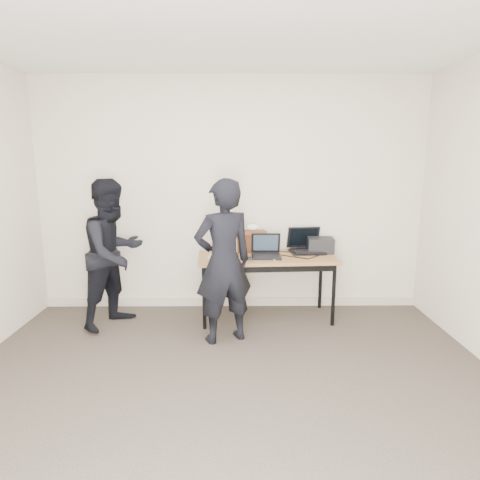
{
  "coord_description": "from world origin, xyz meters",
  "views": [
    {
      "loc": [
        0.06,
        -2.44,
        1.76
      ],
      "look_at": [
        0.1,
        1.6,
        0.95
      ],
      "focal_mm": 30.0,
      "sensor_mm": 36.0,
      "label": 1
    }
  ],
  "objects_px": {
    "laptop_center": "(266,252)",
    "person_typist": "(224,262)",
    "laptop_right": "(306,246)",
    "leather_satchel": "(250,241)",
    "laptop_beige": "(223,253)",
    "equipment_box": "(320,245)",
    "desk": "(267,261)",
    "person_observer": "(114,253)"
  },
  "relations": [
    {
      "from": "person_observer",
      "to": "desk",
      "type": "bearing_deg",
      "value": -53.86
    },
    {
      "from": "laptop_beige",
      "to": "equipment_box",
      "type": "bearing_deg",
      "value": 26.62
    },
    {
      "from": "laptop_beige",
      "to": "laptop_center",
      "type": "distance_m",
      "value": 0.47
    },
    {
      "from": "desk",
      "to": "laptop_right",
      "type": "xyz_separation_m",
      "value": [
        0.46,
        0.21,
        0.12
      ]
    },
    {
      "from": "leather_satchel",
      "to": "person_observer",
      "type": "xyz_separation_m",
      "value": [
        -1.46,
        -0.37,
        -0.06
      ]
    },
    {
      "from": "leather_satchel",
      "to": "person_observer",
      "type": "bearing_deg",
      "value": -173.7
    },
    {
      "from": "desk",
      "to": "laptop_beige",
      "type": "height_order",
      "value": "laptop_beige"
    },
    {
      "from": "laptop_center",
      "to": "person_typist",
      "type": "relative_size",
      "value": 0.2
    },
    {
      "from": "desk",
      "to": "leather_satchel",
      "type": "xyz_separation_m",
      "value": [
        -0.18,
        0.23,
        0.19
      ]
    },
    {
      "from": "person_typist",
      "to": "equipment_box",
      "type": "bearing_deg",
      "value": -168.74
    },
    {
      "from": "laptop_right",
      "to": "leather_satchel",
      "type": "relative_size",
      "value": 1.08
    },
    {
      "from": "laptop_beige",
      "to": "desk",
      "type": "bearing_deg",
      "value": 17.65
    },
    {
      "from": "desk",
      "to": "person_typist",
      "type": "height_order",
      "value": "person_typist"
    },
    {
      "from": "desk",
      "to": "person_observer",
      "type": "relative_size",
      "value": 0.97
    },
    {
      "from": "person_typist",
      "to": "leather_satchel",
      "type": "bearing_deg",
      "value": -132.87
    },
    {
      "from": "laptop_beige",
      "to": "person_typist",
      "type": "height_order",
      "value": "person_typist"
    },
    {
      "from": "desk",
      "to": "laptop_beige",
      "type": "xyz_separation_m",
      "value": [
        -0.48,
        -0.01,
        0.1
      ]
    },
    {
      "from": "person_typist",
      "to": "desk",
      "type": "bearing_deg",
      "value": -152.74
    },
    {
      "from": "laptop_beige",
      "to": "leather_satchel",
      "type": "xyz_separation_m",
      "value": [
        0.3,
        0.24,
        0.09
      ]
    },
    {
      "from": "desk",
      "to": "person_typist",
      "type": "distance_m",
      "value": 0.74
    },
    {
      "from": "leather_satchel",
      "to": "person_observer",
      "type": "distance_m",
      "value": 1.5
    },
    {
      "from": "equipment_box",
      "to": "laptop_beige",
      "type": "bearing_deg",
      "value": -169.57
    },
    {
      "from": "leather_satchel",
      "to": "equipment_box",
      "type": "xyz_separation_m",
      "value": [
        0.81,
        -0.04,
        -0.04
      ]
    },
    {
      "from": "laptop_beige",
      "to": "person_observer",
      "type": "relative_size",
      "value": 0.2
    },
    {
      "from": "laptop_center",
      "to": "desk",
      "type": "bearing_deg",
      "value": 51.58
    },
    {
      "from": "laptop_beige",
      "to": "equipment_box",
      "type": "distance_m",
      "value": 1.13
    },
    {
      "from": "desk",
      "to": "laptop_right",
      "type": "relative_size",
      "value": 3.72
    },
    {
      "from": "laptop_right",
      "to": "leather_satchel",
      "type": "bearing_deg",
      "value": 172.31
    },
    {
      "from": "laptop_beige",
      "to": "laptop_center",
      "type": "bearing_deg",
      "value": 16.16
    },
    {
      "from": "desk",
      "to": "laptop_beige",
      "type": "relative_size",
      "value": 4.78
    },
    {
      "from": "laptop_right",
      "to": "person_typist",
      "type": "height_order",
      "value": "person_typist"
    },
    {
      "from": "desk",
      "to": "equipment_box",
      "type": "bearing_deg",
      "value": 13.64
    },
    {
      "from": "person_typist",
      "to": "laptop_center",
      "type": "bearing_deg",
      "value": -152.73
    },
    {
      "from": "desk",
      "to": "laptop_beige",
      "type": "distance_m",
      "value": 0.49
    },
    {
      "from": "leather_satchel",
      "to": "laptop_right",
      "type": "bearing_deg",
      "value": -9.4
    },
    {
      "from": "leather_satchel",
      "to": "person_observer",
      "type": "relative_size",
      "value": 0.24
    },
    {
      "from": "laptop_center",
      "to": "leather_satchel",
      "type": "bearing_deg",
      "value": 126.52
    },
    {
      "from": "equipment_box",
      "to": "person_observer",
      "type": "distance_m",
      "value": 2.29
    },
    {
      "from": "leather_satchel",
      "to": "person_typist",
      "type": "distance_m",
      "value": 0.84
    },
    {
      "from": "laptop_right",
      "to": "person_typist",
      "type": "distance_m",
      "value": 1.2
    },
    {
      "from": "laptop_right",
      "to": "equipment_box",
      "type": "relative_size",
      "value": 1.44
    },
    {
      "from": "laptop_center",
      "to": "equipment_box",
      "type": "height_order",
      "value": "laptop_center"
    }
  ]
}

